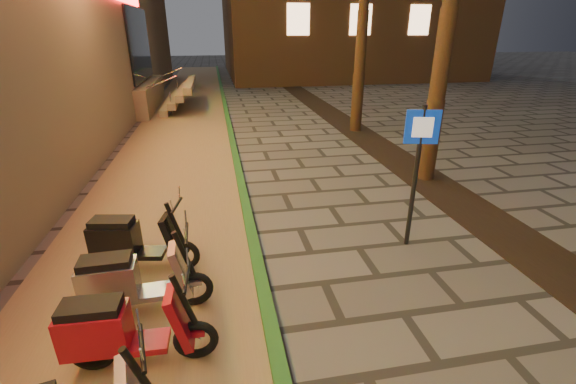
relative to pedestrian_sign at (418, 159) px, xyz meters
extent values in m
cube|color=#8C7251|center=(-4.28, 5.86, -1.52)|extent=(3.40, 60.00, 0.01)
cube|color=#255E23|center=(-2.58, 5.86, -1.48)|extent=(0.18, 60.00, 0.10)
cube|color=black|center=(1.92, 0.86, -1.52)|extent=(1.20, 40.00, 0.02)
cube|color=black|center=(-6.13, 13.86, 1.27)|extent=(0.08, 5.00, 3.00)
cube|color=gray|center=(-8.18, 13.86, -0.93)|extent=(5.00, 6.00, 1.20)
cube|color=gray|center=(-5.18, 13.86, -1.38)|extent=(0.35, 5.00, 0.30)
cube|color=gray|center=(-4.83, 13.86, -1.08)|extent=(0.35, 5.00, 0.30)
cube|color=gray|center=(-4.48, 13.86, -0.78)|extent=(0.35, 5.00, 0.30)
cube|color=gray|center=(-4.13, 13.86, -0.48)|extent=(0.35, 5.00, 0.30)
cylinder|color=silver|center=(-5.58, 11.86, -0.28)|extent=(2.09, 0.06, 0.81)
cylinder|color=silver|center=(-5.58, 15.86, -0.28)|extent=(2.09, 0.06, 0.81)
cube|color=#FFC68C|center=(2.32, 19.83, 2.47)|extent=(1.40, 0.06, 1.80)
cube|color=#FFC68C|center=(6.32, 19.83, 2.47)|extent=(1.40, 0.06, 1.80)
cube|color=#FFC68C|center=(10.32, 19.83, 2.47)|extent=(1.40, 0.06, 1.80)
cylinder|color=#472D19|center=(1.92, 2.86, 1.32)|extent=(0.40, 0.40, 5.70)
cylinder|color=#472D19|center=(1.92, 7.86, 1.45)|extent=(0.40, 0.40, 5.95)
cylinder|color=black|center=(0.00, 0.01, -0.35)|extent=(0.08, 0.08, 2.36)
cube|color=#0C32A7|center=(0.00, -0.01, 0.50)|extent=(0.51, 0.15, 0.52)
cube|color=white|center=(-0.01, -0.03, 0.50)|extent=(0.30, 0.09, 0.30)
cylinder|color=black|center=(-3.81, -2.75, -0.78)|extent=(0.26, 0.12, 0.69)
cylinder|color=black|center=(-3.77, -2.74, -0.48)|extent=(0.15, 0.54, 0.04)
torus|color=black|center=(-4.51, -1.84, -1.28)|extent=(0.50, 0.11, 0.50)
cylinder|color=silver|center=(-4.51, -1.84, -1.28)|extent=(0.14, 0.10, 0.13)
torus|color=black|center=(-3.44, -1.87, -1.28)|extent=(0.50, 0.11, 0.50)
cylinder|color=silver|center=(-3.44, -1.87, -1.28)|extent=(0.14, 0.10, 0.13)
cube|color=maroon|center=(-3.99, -1.85, -1.24)|extent=(0.54, 0.34, 0.08)
cube|color=maroon|center=(-4.44, -1.84, -1.01)|extent=(0.68, 0.39, 0.48)
cube|color=black|center=(-4.44, -1.84, -0.73)|extent=(0.60, 0.33, 0.11)
cube|color=maroon|center=(-3.58, -1.87, -0.96)|extent=(0.27, 0.39, 0.67)
cylinder|color=black|center=(-3.51, -1.87, -0.77)|extent=(0.26, 0.08, 0.71)
cylinder|color=black|center=(-3.46, -1.87, -0.46)|extent=(0.06, 0.55, 0.04)
cube|color=maroon|center=(-3.44, -1.87, -1.17)|extent=(0.21, 0.14, 0.06)
torus|color=black|center=(-4.57, -0.99, -1.28)|extent=(0.50, 0.11, 0.50)
cylinder|color=silver|center=(-4.57, -0.99, -1.28)|extent=(0.14, 0.10, 0.13)
torus|color=black|center=(-3.49, -0.95, -1.28)|extent=(0.50, 0.11, 0.50)
cylinder|color=silver|center=(-3.49, -0.95, -1.28)|extent=(0.14, 0.10, 0.13)
cube|color=gray|center=(-4.04, -0.97, -1.24)|extent=(0.54, 0.35, 0.08)
cube|color=gray|center=(-4.49, -0.99, -1.00)|extent=(0.68, 0.39, 0.48)
cube|color=black|center=(-4.49, -0.99, -0.72)|extent=(0.61, 0.33, 0.12)
cube|color=gray|center=(-3.63, -0.96, -0.95)|extent=(0.27, 0.39, 0.67)
cylinder|color=black|center=(-3.56, -0.95, -0.76)|extent=(0.27, 0.08, 0.71)
cylinder|color=black|center=(-3.51, -0.95, -0.46)|extent=(0.06, 0.56, 0.04)
cube|color=gray|center=(-3.49, -0.95, -1.16)|extent=(0.22, 0.14, 0.06)
torus|color=black|center=(-4.73, 0.12, -1.28)|extent=(0.50, 0.18, 0.50)
cylinder|color=silver|center=(-4.73, 0.12, -1.28)|extent=(0.15, 0.12, 0.13)
torus|color=black|center=(-3.68, -0.07, -1.28)|extent=(0.50, 0.18, 0.50)
cylinder|color=silver|center=(-3.68, -0.07, -1.28)|extent=(0.15, 0.12, 0.13)
cube|color=black|center=(-4.21, 0.03, -1.24)|extent=(0.57, 0.41, 0.08)
cube|color=black|center=(-4.65, 0.11, -1.01)|extent=(0.72, 0.48, 0.48)
cube|color=black|center=(-4.65, 0.11, -0.73)|extent=(0.64, 0.41, 0.11)
cube|color=black|center=(-3.81, -0.05, -0.96)|extent=(0.32, 0.42, 0.67)
cylinder|color=black|center=(-3.75, -0.06, -0.77)|extent=(0.27, 0.11, 0.70)
cylinder|color=black|center=(-3.70, -0.07, -0.46)|extent=(0.14, 0.55, 0.04)
cube|color=black|center=(-3.68, -0.07, -1.17)|extent=(0.23, 0.17, 0.06)
camera|label=1|loc=(-3.06, -5.26, 1.84)|focal=24.00mm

